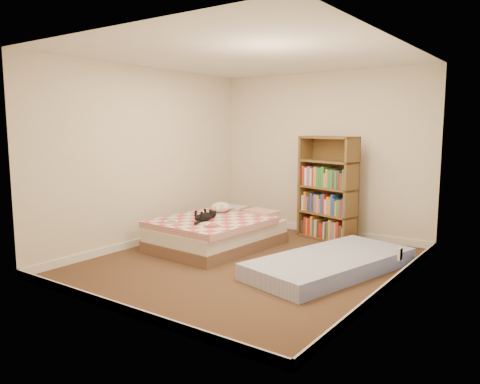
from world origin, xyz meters
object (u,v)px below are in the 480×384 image
Objects in this scene: black_cat at (205,217)px; bookshelf at (328,202)px; bed at (218,232)px; floor_mattress at (331,263)px; white_dog at (221,207)px.

bookshelf is at bearing 58.41° from black_cat.
black_cat is at bearing -87.40° from bed.
bed is at bearing -169.75° from floor_mattress.
bookshelf is at bearing 130.82° from floor_mattress.
bookshelf is (1.04, 1.32, 0.35)m from bed.
floor_mattress is 5.50× the size of white_dog.
floor_mattress is 1.81m from black_cat.
bookshelf is 1.60m from white_dog.
bed is 4.76× the size of white_dog.
black_cat is (-1.76, -0.16, 0.38)m from floor_mattress.
bookshelf is 2.78× the size of black_cat.
black_cat reaches higher than floor_mattress.
white_dog reaches higher than black_cat.
black_cat reaches higher than bed.
bed is 0.48m from white_dog.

